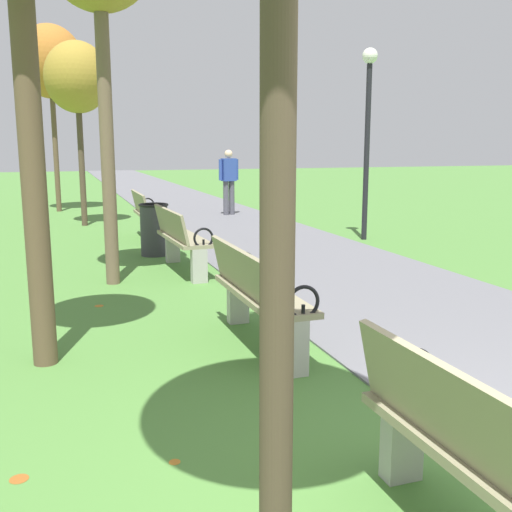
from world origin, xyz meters
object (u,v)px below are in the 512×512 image
Objects in this scene: park_bench_2 at (257,293)px; park_bench_4 at (148,214)px; tree_5 at (50,62)px; pedestrian_walking at (229,179)px; tree_4 at (77,78)px; trash_bin at (154,229)px; lamp_post at (368,115)px; park_bench_3 at (181,238)px; park_bench_1 at (494,466)px.

park_bench_2 is 1.00× the size of park_bench_4.
pedestrian_walking is (4.08, -2.36, -2.92)m from tree_5.
park_bench_4 is 0.41× the size of tree_4.
park_bench_2 is 9.29m from tree_4.
tree_5 reaches higher than tree_4.
tree_5 is 5.54m from pedestrian_walking.
park_bench_2 is 1.91× the size of trash_bin.
lamp_post is at bearing -51.85° from tree_5.
lamp_post is (3.88, 1.78, 1.82)m from park_bench_3.
park_bench_3 is at bearing -90.00° from park_bench_4.
tree_5 is 2.97× the size of pedestrian_walking.
tree_4 is (-1.04, 11.86, 2.67)m from park_bench_1.
park_bench_3 and park_bench_4 have the same top height.
pedestrian_walking is at bearing 68.23° from park_bench_3.
park_bench_1 is 12.93m from pedestrian_walking.
park_bench_4 is at bearing -74.60° from tree_5.
tree_4 is 6.23m from lamp_post.
lamp_post reaches higher than pedestrian_walking.
tree_4 is 2.43× the size of pedestrian_walking.
tree_4 is at bearing 102.31° from trash_bin.
pedestrian_walking is at bearing 106.54° from lamp_post.
park_bench_4 is (-0.00, 3.07, 0.00)m from park_bench_3.
park_bench_1 is 0.99× the size of pedestrian_walking.
park_bench_3 is at bearing -155.35° from lamp_post.
trash_bin is (-0.15, 1.41, -0.06)m from park_bench_3.
tree_4 is 0.82× the size of tree_5.
pedestrian_walking is 1.93× the size of trash_bin.
park_bench_1 is at bearing -84.12° from tree_5.
park_bench_1 and park_bench_3 have the same top height.
park_bench_1 is 1.00× the size of park_bench_4.
park_bench_4 is at bearing 90.00° from park_bench_3.
park_bench_1 is 15.48m from tree_5.
pedestrian_walking reaches higher than park_bench_4.
park_bench_1 is 0.41× the size of tree_4.
pedestrian_walking is (3.57, 0.82, -2.22)m from tree_4.
park_bench_4 is 4.47m from lamp_post.
park_bench_2 is at bearing -90.00° from park_bench_4.
tree_4 is at bearing 142.82° from lamp_post.
park_bench_4 is 0.46× the size of lamp_post.
park_bench_1 is 9.41m from park_bench_4.
tree_5 reaches higher than trash_bin.
park_bench_2 and park_bench_4 have the same top height.
park_bench_3 is 1.42m from trash_bin.
park_bench_1 is at bearing -115.51° from lamp_post.
lamp_post reaches higher than trash_bin.
pedestrian_walking is at bearing -30.08° from tree_5.
park_bench_2 is 12.58m from tree_5.
park_bench_2 is 0.99× the size of park_bench_3.
park_bench_4 is 4.15m from pedestrian_walking.
lamp_post is at bearing 24.65° from park_bench_3.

